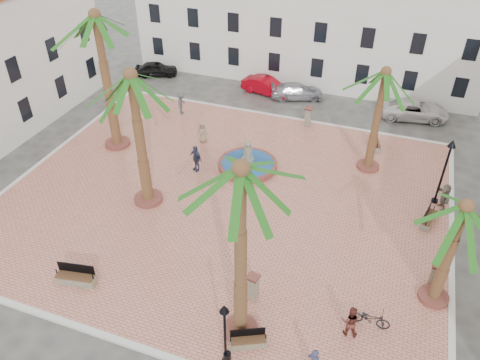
{
  "coord_description": "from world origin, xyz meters",
  "views": [
    {
      "loc": [
        8.57,
        -20.76,
        17.68
      ],
      "look_at": [
        1.0,
        0.0,
        1.6
      ],
      "focal_mm": 35.0,
      "sensor_mm": 36.0,
      "label": 1
    }
  ],
  "objects": [
    {
      "name": "ground",
      "position": [
        0.0,
        0.0,
        0.0
      ],
      "size": [
        120.0,
        120.0,
        0.0
      ],
      "primitive_type": "plane",
      "color": "#56544F",
      "rests_on": "ground"
    },
    {
      "name": "plaza",
      "position": [
        0.0,
        0.0,
        0.07
      ],
      "size": [
        26.0,
        22.0,
        0.15
      ],
      "primitive_type": "cube",
      "color": "#DB8169",
      "rests_on": "ground"
    },
    {
      "name": "kerb_n",
      "position": [
        0.0,
        11.0,
        0.08
      ],
      "size": [
        26.3,
        0.3,
        0.16
      ],
      "primitive_type": "cube",
      "color": "silver",
      "rests_on": "ground"
    },
    {
      "name": "kerb_s",
      "position": [
        0.0,
        -11.0,
        0.08
      ],
      "size": [
        26.3,
        0.3,
        0.16
      ],
      "primitive_type": "cube",
      "color": "silver",
      "rests_on": "ground"
    },
    {
      "name": "kerb_e",
      "position": [
        13.0,
        0.0,
        0.08
      ],
      "size": [
        0.3,
        22.3,
        0.16
      ],
      "primitive_type": "cube",
      "color": "silver",
      "rests_on": "ground"
    },
    {
      "name": "kerb_w",
      "position": [
        -13.0,
        0.0,
        0.08
      ],
      "size": [
        0.3,
        22.3,
        0.16
      ],
      "primitive_type": "cube",
      "color": "silver",
      "rests_on": "ground"
    },
    {
      "name": "building_north",
      "position": [
        -0.0,
        19.99,
        4.77
      ],
      "size": [
        30.4,
        7.4,
        9.5
      ],
      "color": "white",
      "rests_on": "ground"
    },
    {
      "name": "fountain",
      "position": [
        0.3,
        3.4,
        0.42
      ],
      "size": [
        3.88,
        3.88,
        2.0
      ],
      "color": "brown",
      "rests_on": "plaza"
    },
    {
      "name": "palm_nw",
      "position": [
        -9.32,
        2.92,
        8.27
      ],
      "size": [
        5.69,
        5.69,
        9.5
      ],
      "color": "brown",
      "rests_on": "plaza"
    },
    {
      "name": "palm_sw",
      "position": [
        -4.14,
        -1.95,
        7.26
      ],
      "size": [
        5.52,
        5.52,
        8.41
      ],
      "color": "brown",
      "rests_on": "plaza"
    },
    {
      "name": "palm_s",
      "position": [
        4.21,
        -8.74,
        7.95
      ],
      "size": [
        4.92,
        4.92,
        9.03
      ],
      "color": "brown",
      "rests_on": "plaza"
    },
    {
      "name": "palm_e",
      "position": [
        12.15,
        -3.93,
        5.04
      ],
      "size": [
        4.59,
        4.59,
        5.93
      ],
      "color": "brown",
      "rests_on": "plaza"
    },
    {
      "name": "palm_ne",
      "position": [
        7.77,
        6.11,
        6.08
      ],
      "size": [
        4.73,
        4.73,
        7.04
      ],
      "color": "brown",
      "rests_on": "plaza"
    },
    {
      "name": "bench_s",
      "position": [
        -4.26,
        -8.87,
        0.44
      ],
      "size": [
        2.05,
        0.94,
        1.04
      ],
      "rotation": [
        0.0,
        0.0,
        0.18
      ],
      "color": "gray",
      "rests_on": "plaza"
    },
    {
      "name": "bench_se",
      "position": [
        4.77,
        -9.32,
        0.39
      ],
      "size": [
        1.65,
        1.14,
        0.84
      ],
      "rotation": [
        0.0,
        0.0,
        0.45
      ],
      "color": "gray",
      "rests_on": "plaza"
    },
    {
      "name": "bench_e",
      "position": [
        11.71,
        1.65,
        0.4
      ],
      "size": [
        0.92,
        1.79,
        0.9
      ],
      "rotation": [
        0.0,
        0.0,
        1.33
      ],
      "color": "gray",
      "rests_on": "plaza"
    },
    {
      "name": "bench_ne",
      "position": [
        7.84,
        8.91,
        0.43
      ],
      "size": [
        1.01,
        1.94,
        0.98
      ],
      "rotation": [
        0.0,
        0.0,
        1.82
      ],
      "color": "gray",
      "rests_on": "plaza"
    },
    {
      "name": "lamppost_s",
      "position": [
        4.17,
        -10.4,
        2.6
      ],
      "size": [
        0.39,
        0.39,
        3.61
      ],
      "color": "black",
      "rests_on": "plaza"
    },
    {
      "name": "lamppost_e",
      "position": [
        12.02,
        3.79,
        3.07
      ],
      "size": [
        0.47,
        0.47,
        4.31
      ],
      "color": "black",
      "rests_on": "plaza"
    },
    {
      "name": "bollard_se",
      "position": [
        4.14,
        -6.84,
        0.92
      ],
      "size": [
        0.62,
        0.62,
        1.49
      ],
      "rotation": [
        0.0,
        0.0,
        -0.17
      ],
      "color": "gray",
      "rests_on": "plaza"
    },
    {
      "name": "bollard_n",
      "position": [
        2.72,
        10.22,
        0.93
      ],
      "size": [
        0.57,
        0.57,
        1.5
      ],
      "rotation": [
        0.0,
        0.0,
        -0.06
      ],
      "color": "gray",
      "rests_on": "plaza"
    },
    {
      "name": "bollard_e",
      "position": [
        12.04,
        -3.03,
        0.82
      ],
      "size": [
        0.49,
        0.49,
        1.3
      ],
      "rotation": [
        0.0,
        0.0,
        -0.06
      ],
      "color": "gray",
      "rests_on": "plaza"
    },
    {
      "name": "litter_bin",
      "position": [
        4.23,
        -10.4,
        0.47
      ],
      "size": [
        0.32,
        0.32,
        0.63
      ],
      "primitive_type": "cylinder",
      "color": "black",
      "rests_on": "plaza"
    },
    {
      "name": "bicycle_a",
      "position": [
        9.48,
        -6.5,
        0.62
      ],
      "size": [
        1.79,
        0.64,
        0.94
      ],
      "primitive_type": "imported",
      "rotation": [
        0.0,
        0.0,
        1.58
      ],
      "color": "black",
      "rests_on": "plaza"
    },
    {
      "name": "cyclist_b",
      "position": [
        8.68,
        -7.25,
        0.97
      ],
      "size": [
        0.85,
        0.68,
        1.65
      ],
      "primitive_type": "imported",
      "rotation": [
        0.0,
        0.0,
        3.22
      ],
      "color": "#5F2821",
      "rests_on": "plaza"
    },
    {
      "name": "pedestrian_fountain_a",
      "position": [
        -3.77,
        5.37,
        0.92
      ],
      "size": [
        0.8,
        0.58,
        1.53
      ],
      "primitive_type": "imported",
      "rotation": [
        0.0,
        0.0,
        0.12
      ],
      "color": "#967E5F",
      "rests_on": "plaza"
    },
    {
      "name": "pedestrian_fountain_b",
      "position": [
        -2.76,
        1.97,
        1.07
      ],
      "size": [
        1.16,
        0.85,
        1.83
      ],
      "primitive_type": "imported",
      "rotation": [
        0.0,
        0.0,
        -0.43
      ],
      "color": "#303A54",
      "rests_on": "plaza"
    },
    {
      "name": "pedestrian_north",
      "position": [
        -7.06,
        8.76,
        1.06
      ],
      "size": [
        0.85,
        1.27,
        1.83
      ],
      "primitive_type": "imported",
      "rotation": [
        0.0,
        0.0,
        1.73
      ],
      "color": "#4B4A4F",
      "rests_on": "plaza"
    },
    {
      "name": "pedestrian_east",
      "position": [
        12.4,
        3.32,
        0.98
      ],
      "size": [
        0.99,
        1.62,
        1.67
      ],
      "primitive_type": "imported",
      "rotation": [
        0.0,
        0.0,
        -1.22
      ],
      "color": "#70665A",
      "rests_on": "plaza"
    },
    {
      "name": "car_black",
      "position": [
        -12.66,
        14.94,
        0.65
      ],
      "size": [
        4.11,
        2.86,
        1.3
      ],
      "primitive_type": "imported",
      "rotation": [
        0.0,
        0.0,
        1.96
      ],
      "color": "black",
      "rests_on": "ground"
    },
    {
      "name": "car_red",
      "position": [
        -1.98,
        14.77,
        0.71
      ],
      "size": [
        4.53,
        2.4,
        1.42
      ],
      "primitive_type": "imported",
      "rotation": [
        0.0,
        0.0,
        1.35
      ],
      "color": "#AB0312",
      "rests_on": "ground"
    },
    {
      "name": "car_silver",
      "position": [
        0.68,
        14.8,
        0.64
      ],
      "size": [
        4.73,
        3.26,
        1.27
      ],
      "primitive_type": "imported",
      "rotation": [
        0.0,
        0.0,
        1.95
      ],
      "color": "#AEADB6",
      "rests_on": "ground"
    },
    {
      "name": "car_white",
      "position": [
        10.16,
        14.52,
        0.71
      ],
      "size": [
        5.46,
        3.19,
        1.43
      ],
      "primitive_type": "imported",
      "rotation": [
        0.0,
        0.0,
        1.74
      ],
      "color": "silver",
      "rests_on": "ground"
    }
  ]
}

